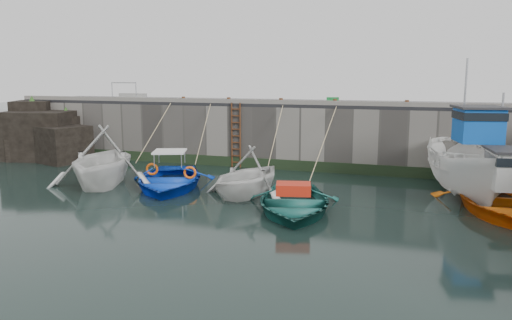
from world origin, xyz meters
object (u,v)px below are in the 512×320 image
(bollard_d, at_px, (335,102))
(bollard_e, at_px, (407,103))
(boat_far_orange, at_px, (506,200))
(boat_near_white, at_px, (103,185))
(boat_near_blacktrim, at_px, (247,195))
(bollard_b, at_px, (229,100))
(boat_near_navy, at_px, (293,210))
(fish_crate, at_px, (333,100))
(bollard_a, at_px, (183,99))
(bollard_c, at_px, (281,101))
(boat_near_blue, at_px, (169,187))
(ladder, at_px, (236,135))
(boat_far_white, at_px, (470,170))

(bollard_d, relative_size, bollard_e, 1.00)
(boat_far_orange, xyz_separation_m, bollard_d, (-6.71, 5.11, 2.89))
(boat_near_white, distance_m, bollard_d, 10.95)
(boat_near_blacktrim, xyz_separation_m, bollard_b, (-3.01, 5.69, 3.30))
(boat_near_blacktrim, relative_size, boat_near_navy, 0.82)
(boat_far_orange, bearing_deg, fish_crate, 129.06)
(boat_near_blacktrim, relative_size, bollard_a, 14.86)
(boat_near_blacktrim, relative_size, bollard_e, 14.86)
(bollard_a, relative_size, bollard_d, 1.00)
(fish_crate, distance_m, bollard_c, 2.73)
(boat_near_white, distance_m, boat_near_blue, 2.83)
(bollard_e, bearing_deg, boat_near_navy, -114.52)
(fish_crate, bearing_deg, ladder, -163.09)
(bollard_e, bearing_deg, bollard_c, 180.00)
(boat_far_white, xyz_separation_m, fish_crate, (-6.07, 4.94, 2.24))
(ladder, distance_m, bollard_b, 1.81)
(boat_far_white, bearing_deg, boat_near_blacktrim, -175.92)
(boat_near_white, xyz_separation_m, bollard_d, (8.61, 5.92, 3.30))
(ladder, distance_m, bollard_c, 2.81)
(boat_far_white, bearing_deg, boat_near_white, 177.92)
(boat_far_orange, relative_size, bollard_a, 24.03)
(boat_near_white, relative_size, bollard_e, 18.94)
(boat_far_white, height_order, boat_far_orange, boat_far_white)
(boat_near_blue, relative_size, bollard_b, 19.20)
(bollard_c, xyz_separation_m, bollard_d, (2.60, 0.00, 0.00))
(boat_near_navy, xyz_separation_m, boat_far_white, (5.77, 3.85, 1.06))
(boat_near_blue, xyz_separation_m, bollard_c, (3.23, 5.37, 3.30))
(boat_near_white, height_order, bollard_c, bollard_c)
(boat_near_white, distance_m, boat_far_orange, 15.34)
(boat_near_blue, xyz_separation_m, boat_near_navy, (5.74, -1.84, 0.00))
(boat_far_white, bearing_deg, bollard_c, 145.69)
(bollard_a, height_order, bollard_d, same)
(boat_far_white, height_order, bollard_d, boat_far_white)
(boat_near_blue, relative_size, fish_crate, 9.09)
(bollard_a, relative_size, bollard_e, 1.00)
(ladder, height_order, bollard_a, bollard_a)
(boat_far_white, bearing_deg, boat_near_blue, 177.64)
(boat_near_white, bearing_deg, boat_far_white, -10.19)
(bollard_b, height_order, bollard_d, same)
(ladder, bearing_deg, boat_near_blue, -101.57)
(boat_near_blacktrim, distance_m, boat_far_white, 8.37)
(bollard_c, distance_m, bollard_d, 2.60)
(boat_near_blue, xyz_separation_m, fish_crate, (5.45, 6.96, 3.30))
(boat_far_orange, bearing_deg, boat_far_white, 112.66)
(fish_crate, bearing_deg, boat_near_navy, -94.73)
(boat_near_blacktrim, relative_size, boat_far_white, 0.60)
(boat_near_blue, bearing_deg, boat_far_white, -10.58)
(boat_near_blue, xyz_separation_m, boat_near_blacktrim, (3.54, -0.33, 0.00))
(boat_near_white, bearing_deg, boat_near_navy, -28.95)
(boat_near_blue, distance_m, boat_near_blacktrim, 3.56)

